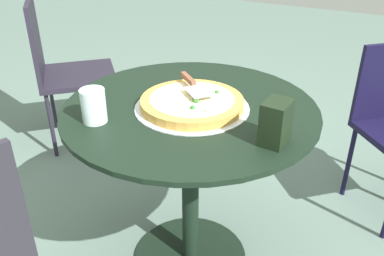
# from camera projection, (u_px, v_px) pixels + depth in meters

# --- Properties ---
(patio_table) EXTENTS (0.91, 0.91, 0.74)m
(patio_table) POSITION_uv_depth(u_px,v_px,m) (190.00, 153.00, 1.57)
(patio_table) COLOR black
(patio_table) RESTS_ON ground
(pizza_on_tray) EXTENTS (0.40, 0.40, 0.06)m
(pizza_on_tray) POSITION_uv_depth(u_px,v_px,m) (192.00, 103.00, 1.46)
(pizza_on_tray) COLOR silver
(pizza_on_tray) RESTS_ON patio_table
(pizza_server) EXTENTS (0.19, 0.17, 0.02)m
(pizza_server) POSITION_uv_depth(u_px,v_px,m) (193.00, 84.00, 1.49)
(pizza_server) COLOR silver
(pizza_server) RESTS_ON pizza_on_tray
(drinking_cup) EXTENTS (0.08, 0.08, 0.11)m
(drinking_cup) POSITION_uv_depth(u_px,v_px,m) (94.00, 106.00, 1.35)
(drinking_cup) COLOR silver
(drinking_cup) RESTS_ON patio_table
(napkin_dispenser) EXTENTS (0.08, 0.10, 0.14)m
(napkin_dispenser) POSITION_uv_depth(u_px,v_px,m) (276.00, 123.00, 1.23)
(napkin_dispenser) COLOR black
(napkin_dispenser) RESTS_ON patio_table
(patio_chair_corner) EXTENTS (0.62, 0.62, 0.90)m
(patio_chair_corner) POSITION_uv_depth(u_px,v_px,m) (62.00, 64.00, 2.49)
(patio_chair_corner) COLOR #221E2B
(patio_chair_corner) RESTS_ON ground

